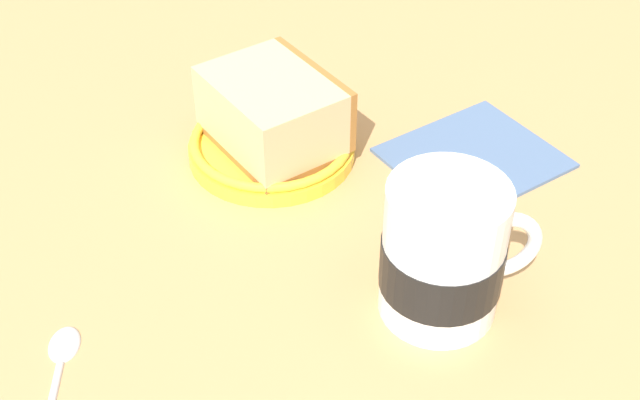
{
  "coord_description": "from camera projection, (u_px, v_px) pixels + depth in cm",
  "views": [
    {
      "loc": [
        13.46,
        48.23,
        41.75
      ],
      "look_at": [
        -6.61,
        6.68,
        3.0
      ],
      "focal_mm": 48.15,
      "sensor_mm": 36.0,
      "label": 1
    }
  ],
  "objects": [
    {
      "name": "tea_mug",
      "position": [
        444.0,
        254.0,
        0.54
      ],
      "size": [
        10.22,
        7.83,
        9.82
      ],
      "color": "white",
      "rests_on": "ground_plane"
    },
    {
      "name": "teaspoon",
      "position": [
        59.0,
        362.0,
        0.53
      ],
      "size": [
        5.39,
        10.67,
        0.8
      ],
      "color": "silver",
      "rests_on": "ground_plane"
    },
    {
      "name": "cake_slice",
      "position": [
        273.0,
        112.0,
        0.67
      ],
      "size": [
        9.89,
        11.73,
        5.8
      ],
      "color": "#9E662D",
      "rests_on": "small_plate"
    },
    {
      "name": "folded_napkin",
      "position": [
        474.0,
        156.0,
        0.69
      ],
      "size": [
        13.99,
        12.69,
        0.6
      ],
      "primitive_type": "cube",
      "rotation": [
        0.0,
        0.0,
        0.14
      ],
      "color": "slate",
      "rests_on": "ground_plane"
    },
    {
      "name": "ground_plane",
      "position": [
        204.0,
        217.0,
        0.65
      ],
      "size": [
        127.24,
        127.24,
        2.7
      ],
      "primitive_type": "cube",
      "color": "tan"
    },
    {
      "name": "small_plate",
      "position": [
        272.0,
        145.0,
        0.69
      ],
      "size": [
        13.36,
        13.36,
        1.9
      ],
      "color": "yellow",
      "rests_on": "ground_plane"
    }
  ]
}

